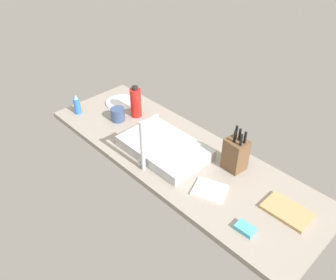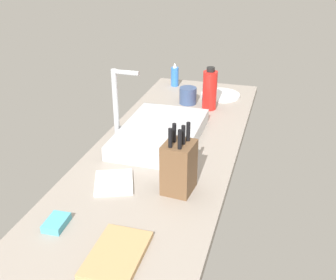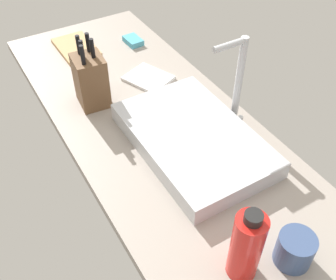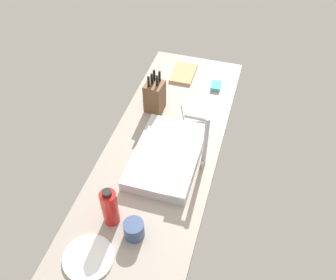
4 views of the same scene
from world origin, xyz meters
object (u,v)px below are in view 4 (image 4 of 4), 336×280
object	(u,v)px
faucet	(204,139)
water_bottle	(110,207)
knife_block	(155,96)
dish_sponge	(216,86)
dinner_plate	(88,258)
coffee_mug	(134,230)
dish_towel	(194,112)
sink_basin	(166,156)
cutting_board	(184,73)

from	to	relation	value
faucet	water_bottle	bearing A→B (deg)	-34.88
knife_block	dish_sponge	distance (cm)	44.28
dinner_plate	coffee_mug	distance (cm)	22.22
dish_towel	dish_sponge	xyz separation A→B (cm)	(-27.58, 7.54, 0.60)
knife_block	dinner_plate	world-z (taller)	knife_block
sink_basin	coffee_mug	distance (cm)	45.86
cutting_board	water_bottle	bearing A→B (deg)	-1.55
sink_basin	cutting_board	size ratio (longest dim) A/B	2.28
faucet	dish_sponge	bearing A→B (deg)	-175.58
knife_block	dish_towel	bearing A→B (deg)	101.85
coffee_mug	dish_towel	bearing A→B (deg)	175.57
dish_towel	dinner_plate	bearing A→B (deg)	-11.93
dish_sponge	coffee_mug	bearing A→B (deg)	-7.14
sink_basin	coffee_mug	bearing A→B (deg)	-1.46
dinner_plate	water_bottle	bearing A→B (deg)	173.04
knife_block	dinner_plate	size ratio (longest dim) A/B	1.16
knife_block	dish_towel	world-z (taller)	knife_block
water_bottle	coffee_mug	world-z (taller)	water_bottle
faucet	dish_towel	distance (cm)	42.06
sink_basin	dish_towel	world-z (taller)	sink_basin
dinner_plate	knife_block	bearing A→B (deg)	-178.73
faucet	cutting_board	size ratio (longest dim) A/B	1.40
water_bottle	coffee_mug	size ratio (longest dim) A/B	2.43
water_bottle	dish_towel	xyz separation A→B (cm)	(-81.42, 19.01, -9.74)
faucet	water_bottle	world-z (taller)	faucet
sink_basin	dish_towel	xyz separation A→B (cm)	(-39.78, 5.47, -2.46)
sink_basin	knife_block	xyz separation A→B (cm)	(-37.12, -18.20, 6.58)
faucet	knife_block	bearing A→B (deg)	-132.89
knife_block	dish_sponge	xyz separation A→B (cm)	(-30.24, 31.22, -8.44)
coffee_mug	knife_block	bearing A→B (deg)	-168.39
coffee_mug	sink_basin	bearing A→B (deg)	178.54
water_bottle	dish_sponge	size ratio (longest dim) A/B	2.46
dinner_plate	dish_sponge	size ratio (longest dim) A/B	2.42
coffee_mug	water_bottle	bearing A→B (deg)	-108.72
sink_basin	dish_sponge	distance (cm)	68.63
cutting_board	dish_sponge	distance (cm)	24.63
knife_block	cutting_board	distance (cm)	39.68
sink_basin	faucet	size ratio (longest dim) A/B	1.62
water_bottle	coffee_mug	xyz separation A→B (cm)	(4.19, 12.37, -5.93)
dinner_plate	dish_sponge	world-z (taller)	dish_sponge
water_bottle	knife_block	bearing A→B (deg)	-176.61
coffee_mug	dish_sponge	distance (cm)	114.11
cutting_board	faucet	bearing A→B (deg)	21.62
knife_block	cutting_board	xyz separation A→B (cm)	(-37.91, 7.82, -8.74)
water_bottle	faucet	bearing A→B (deg)	145.12
knife_block	sink_basin	bearing A→B (deg)	31.56
sink_basin	faucet	bearing A→B (deg)	101.14
water_bottle	dish_towel	bearing A→B (deg)	166.85
water_bottle	dinner_plate	distance (cm)	22.63
sink_basin	faucet	xyz separation A→B (cm)	(-3.53, 17.95, 14.85)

